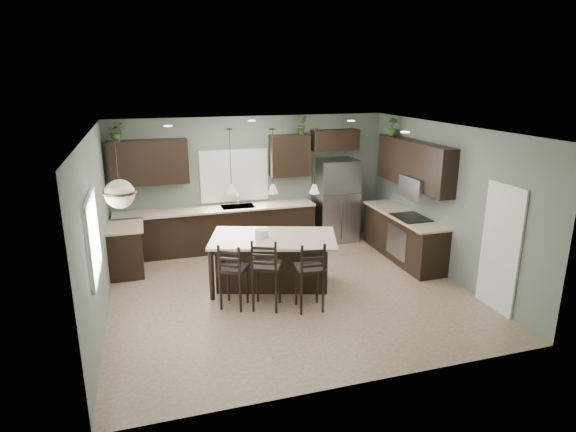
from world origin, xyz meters
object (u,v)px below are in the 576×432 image
Objects in this scene: plant_back_left at (116,132)px; bar_stool_left at (234,275)px; refrigerator at (336,200)px; bar_stool_right at (310,275)px; kitchen_island at (274,262)px; serving_dish at (262,233)px; bar_stool_center at (266,273)px.

bar_stool_left is at bearing -59.26° from plant_back_left.
bar_stool_right is (-1.70, -3.08, -0.34)m from refrigerator.
plant_back_left is (-2.82, 3.26, 2.00)m from bar_stool_right.
refrigerator is 2.93m from kitchen_island.
plant_back_left is (-2.31, 2.20, 1.58)m from serving_dish.
kitchen_island is at bearing 91.53° from bar_stool_center.
bar_stool_center is 1.03× the size of bar_stool_right.
refrigerator is 1.54× the size of bar_stool_center.
bar_stool_center is (-0.32, -0.76, 0.14)m from kitchen_island.
bar_stool_left is 0.92× the size of bar_stool_center.
refrigerator reaches higher than bar_stool_center.
plant_back_left reaches higher than bar_stool_right.
bar_stool_left is at bearing 164.12° from bar_stool_right.
bar_stool_right is (1.13, -0.43, 0.03)m from bar_stool_left.
kitchen_island is at bearing -134.25° from refrigerator.
kitchen_island is (-2.02, -2.07, -0.46)m from refrigerator.
kitchen_island is 1.79× the size of bar_stool_center.
bar_stool_left reaches higher than serving_dish.
bar_stool_right is at bearing -64.50° from serving_dish.
bar_stool_right is 3.24× the size of plant_back_left.
refrigerator is 1.59× the size of bar_stool_right.
bar_stool_left is (-0.63, -0.64, -0.44)m from serving_dish.
kitchen_island is 1.94× the size of bar_stool_left.
bar_stool_left is (-0.82, -0.58, 0.09)m from kitchen_island.
kitchen_island is at bearing -17.63° from serving_dish.
plant_back_left reaches higher than kitchen_island.
bar_stool_left is at bearing -175.73° from bar_stool_center.
plant_back_left is (-4.52, 0.18, 1.65)m from refrigerator.
refrigerator is 7.71× the size of serving_dish.
bar_stool_right reaches higher than serving_dish.
plant_back_left is (-2.18, 3.02, 1.98)m from bar_stool_center.
plant_back_left is at bearing 150.39° from bar_stool_center.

